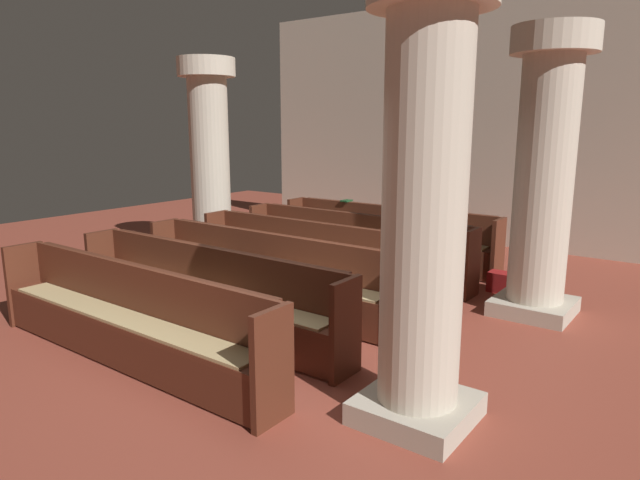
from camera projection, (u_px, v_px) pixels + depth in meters
name	position (u px, v px, depth m)	size (l,w,h in m)	color
ground_plane	(274.00, 338.00, 5.94)	(19.20, 19.20, 0.00)	brown
back_wall	(490.00, 124.00, 10.25)	(10.00, 0.16, 4.50)	beige
pew_row_0	(386.00, 233.00, 9.11)	(3.80, 0.46, 0.92)	#562819
pew_row_1	(353.00, 244.00, 8.35)	(3.80, 0.46, 0.92)	#562819
pew_row_2	(314.00, 256.00, 7.58)	(3.80, 0.47, 0.92)	#562819
pew_row_3	(265.00, 271.00, 6.81)	(3.80, 0.46, 0.92)	#562819
pew_row_4	(204.00, 289.00, 6.04)	(3.80, 0.46, 0.92)	#562819
pew_row_5	(126.00, 314.00, 5.27)	(3.80, 0.47, 0.92)	#562819
pillar_aisle_side	(545.00, 171.00, 6.38)	(0.95, 0.95, 3.30)	#B6AD9A
pillar_far_side	(210.00, 156.00, 9.36)	(0.95, 0.95, 3.30)	#B6AD9A
pillar_aisle_rear	(424.00, 199.00, 3.97)	(0.88, 0.88, 3.30)	#B6AD9A
lectern	(436.00, 228.00, 9.76)	(0.48, 0.45, 1.08)	#492215
hymn_book	(347.00, 201.00, 9.70)	(0.14, 0.20, 0.02)	#194723
kneeler_box_red	(502.00, 282.00, 7.57)	(0.36, 0.24, 0.27)	maroon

